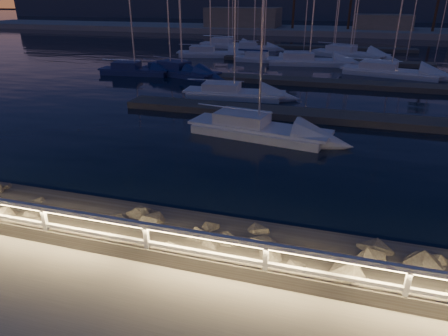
{
  "coord_description": "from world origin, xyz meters",
  "views": [
    {
      "loc": [
        2.23,
        -7.47,
        6.16
      ],
      "look_at": [
        -1.18,
        4.0,
        0.96
      ],
      "focal_mm": 32.0,
      "sensor_mm": 36.0,
      "label": 1
    }
  ],
  "objects_px": {
    "sailboat_k": "(348,53)",
    "sailboat_a": "(133,70)",
    "sailboat_c": "(232,92)",
    "sailboat_g": "(307,60)",
    "sailboat_e": "(180,71)",
    "guard_rail": "(221,246)",
    "sailboat_m": "(252,47)",
    "sailboat_n": "(209,53)",
    "sailboat_b": "(255,127)",
    "sailboat_j": "(262,58)",
    "sailboat_i": "(227,44)",
    "sailboat_l": "(388,71)",
    "sailboat_f": "(169,70)"
  },
  "relations": [
    {
      "from": "sailboat_k",
      "to": "sailboat_a",
      "type": "bearing_deg",
      "value": -113.36
    },
    {
      "from": "sailboat_c",
      "to": "sailboat_g",
      "type": "distance_m",
      "value": 16.68
    },
    {
      "from": "sailboat_e",
      "to": "guard_rail",
      "type": "bearing_deg",
      "value": -45.42
    },
    {
      "from": "sailboat_g",
      "to": "sailboat_m",
      "type": "height_order",
      "value": "sailboat_g"
    },
    {
      "from": "sailboat_k",
      "to": "sailboat_n",
      "type": "distance_m",
      "value": 16.45
    },
    {
      "from": "guard_rail",
      "to": "sailboat_e",
      "type": "relative_size",
      "value": 3.44
    },
    {
      "from": "sailboat_b",
      "to": "sailboat_a",
      "type": "bearing_deg",
      "value": 145.75
    },
    {
      "from": "sailboat_g",
      "to": "sailboat_j",
      "type": "xyz_separation_m",
      "value": [
        -4.89,
        0.79,
        -0.06
      ]
    },
    {
      "from": "guard_rail",
      "to": "sailboat_j",
      "type": "bearing_deg",
      "value": 99.96
    },
    {
      "from": "guard_rail",
      "to": "sailboat_n",
      "type": "xyz_separation_m",
      "value": [
        -13.34,
        38.83,
        -0.93
      ]
    },
    {
      "from": "sailboat_e",
      "to": "sailboat_g",
      "type": "bearing_deg",
      "value": 62.62
    },
    {
      "from": "sailboat_i",
      "to": "sailboat_l",
      "type": "bearing_deg",
      "value": -33.62
    },
    {
      "from": "guard_rail",
      "to": "sailboat_g",
      "type": "relative_size",
      "value": 2.95
    },
    {
      "from": "sailboat_k",
      "to": "sailboat_l",
      "type": "xyz_separation_m",
      "value": [
        3.65,
        -11.31,
        -0.02
      ]
    },
    {
      "from": "sailboat_c",
      "to": "sailboat_m",
      "type": "distance_m",
      "value": 26.87
    },
    {
      "from": "guard_rail",
      "to": "sailboat_k",
      "type": "bearing_deg",
      "value": 86.71
    },
    {
      "from": "sailboat_b",
      "to": "sailboat_m",
      "type": "height_order",
      "value": "sailboat_b"
    },
    {
      "from": "sailboat_e",
      "to": "sailboat_i",
      "type": "distance_m",
      "value": 21.46
    },
    {
      "from": "sailboat_j",
      "to": "sailboat_i",
      "type": "bearing_deg",
      "value": 126.26
    },
    {
      "from": "sailboat_i",
      "to": "sailboat_g",
      "type": "bearing_deg",
      "value": -39.35
    },
    {
      "from": "sailboat_b",
      "to": "sailboat_j",
      "type": "distance_m",
      "value": 25.2
    },
    {
      "from": "sailboat_a",
      "to": "sailboat_c",
      "type": "bearing_deg",
      "value": -34.31
    },
    {
      "from": "sailboat_b",
      "to": "sailboat_f",
      "type": "height_order",
      "value": "sailboat_b"
    },
    {
      "from": "sailboat_f",
      "to": "sailboat_c",
      "type": "bearing_deg",
      "value": -29.15
    },
    {
      "from": "sailboat_c",
      "to": "sailboat_g",
      "type": "bearing_deg",
      "value": 73.43
    },
    {
      "from": "sailboat_b",
      "to": "sailboat_l",
      "type": "distance_m",
      "value": 21.5
    },
    {
      "from": "sailboat_g",
      "to": "sailboat_l",
      "type": "relative_size",
      "value": 1.01
    },
    {
      "from": "sailboat_l",
      "to": "sailboat_c",
      "type": "bearing_deg",
      "value": -119.07
    },
    {
      "from": "sailboat_e",
      "to": "sailboat_k",
      "type": "xyz_separation_m",
      "value": [
        14.44,
        16.75,
        -0.0
      ]
    },
    {
      "from": "sailboat_g",
      "to": "sailboat_m",
      "type": "xyz_separation_m",
      "value": [
        -8.16,
        10.22,
        -0.05
      ]
    },
    {
      "from": "guard_rail",
      "to": "sailboat_f",
      "type": "relative_size",
      "value": 3.93
    },
    {
      "from": "sailboat_k",
      "to": "sailboat_l",
      "type": "distance_m",
      "value": 11.89
    },
    {
      "from": "sailboat_g",
      "to": "sailboat_n",
      "type": "bearing_deg",
      "value": 159.87
    },
    {
      "from": "sailboat_f",
      "to": "sailboat_g",
      "type": "distance_m",
      "value": 14.79
    },
    {
      "from": "sailboat_b",
      "to": "sailboat_n",
      "type": "height_order",
      "value": "sailboat_n"
    },
    {
      "from": "guard_rail",
      "to": "sailboat_m",
      "type": "bearing_deg",
      "value": 101.88
    },
    {
      "from": "guard_rail",
      "to": "sailboat_n",
      "type": "distance_m",
      "value": 41.07
    },
    {
      "from": "sailboat_i",
      "to": "sailboat_n",
      "type": "distance_m",
      "value": 9.14
    },
    {
      "from": "sailboat_e",
      "to": "sailboat_i",
      "type": "xyz_separation_m",
      "value": [
        -1.8,
        21.38,
        0.01
      ]
    },
    {
      "from": "guard_rail",
      "to": "sailboat_m",
      "type": "distance_m",
      "value": 47.25
    },
    {
      "from": "sailboat_a",
      "to": "sailboat_c",
      "type": "relative_size",
      "value": 0.93
    },
    {
      "from": "sailboat_c",
      "to": "sailboat_f",
      "type": "height_order",
      "value": "sailboat_c"
    },
    {
      "from": "sailboat_l",
      "to": "sailboat_g",
      "type": "bearing_deg",
      "value": 166.3
    },
    {
      "from": "sailboat_b",
      "to": "sailboat_i",
      "type": "distance_m",
      "value": 37.85
    },
    {
      "from": "sailboat_c",
      "to": "sailboat_f",
      "type": "relative_size",
      "value": 1.08
    },
    {
      "from": "sailboat_c",
      "to": "sailboat_g",
      "type": "relative_size",
      "value": 0.81
    },
    {
      "from": "sailboat_f",
      "to": "sailboat_b",
      "type": "bearing_deg",
      "value": -39.84
    },
    {
      "from": "sailboat_f",
      "to": "sailboat_i",
      "type": "xyz_separation_m",
      "value": [
        -0.6,
        21.13,
        0.07
      ]
    },
    {
      "from": "sailboat_g",
      "to": "sailboat_b",
      "type": "bearing_deg",
      "value": -97.23
    },
    {
      "from": "sailboat_i",
      "to": "sailboat_n",
      "type": "height_order",
      "value": "sailboat_i"
    }
  ]
}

